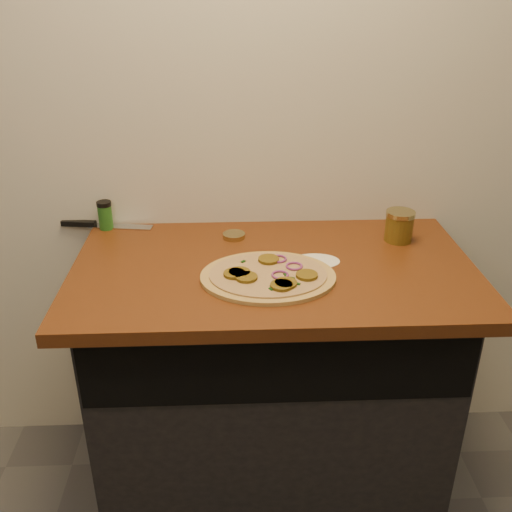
{
  "coord_description": "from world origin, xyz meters",
  "views": [
    {
      "loc": [
        -0.12,
        -0.09,
        1.67
      ],
      "look_at": [
        -0.05,
        1.38,
        0.95
      ],
      "focal_mm": 40.0,
      "sensor_mm": 36.0,
      "label": 1
    }
  ],
  "objects_px": {
    "pizza": "(268,276)",
    "salsa_jar": "(399,226)",
    "chefs_knife": "(98,225)",
    "spice_shaker": "(105,215)"
  },
  "relations": [
    {
      "from": "pizza",
      "to": "salsa_jar",
      "type": "relative_size",
      "value": 3.83
    },
    {
      "from": "chefs_knife",
      "to": "salsa_jar",
      "type": "distance_m",
      "value": 1.01
    },
    {
      "from": "chefs_knife",
      "to": "salsa_jar",
      "type": "relative_size",
      "value": 3.16
    },
    {
      "from": "pizza",
      "to": "chefs_knife",
      "type": "bearing_deg",
      "value": 144.26
    },
    {
      "from": "pizza",
      "to": "salsa_jar",
      "type": "height_order",
      "value": "salsa_jar"
    },
    {
      "from": "pizza",
      "to": "chefs_knife",
      "type": "distance_m",
      "value": 0.69
    },
    {
      "from": "pizza",
      "to": "spice_shaker",
      "type": "bearing_deg",
      "value": 144.01
    },
    {
      "from": "pizza",
      "to": "salsa_jar",
      "type": "bearing_deg",
      "value": 29.11
    },
    {
      "from": "salsa_jar",
      "to": "spice_shaker",
      "type": "bearing_deg",
      "value": 171.83
    },
    {
      "from": "salsa_jar",
      "to": "spice_shaker",
      "type": "distance_m",
      "value": 0.98
    }
  ]
}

